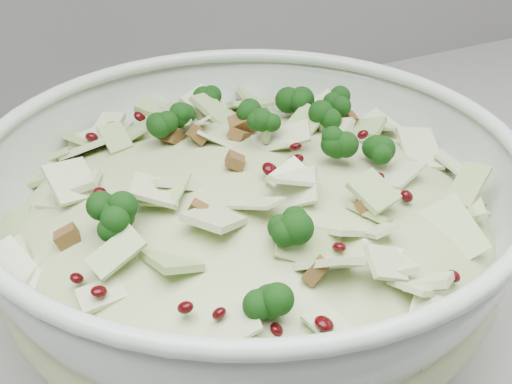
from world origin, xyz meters
TOP-DOWN VIEW (x-y plane):
  - mixing_bowl at (0.68, 1.60)m, footprint 0.38×0.38m
  - salad at (0.68, 1.60)m, footprint 0.45×0.45m

SIDE VIEW (x-z plane):
  - mixing_bowl at x=0.68m, z-range 0.90..1.05m
  - salad at x=0.68m, z-range 0.93..1.07m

